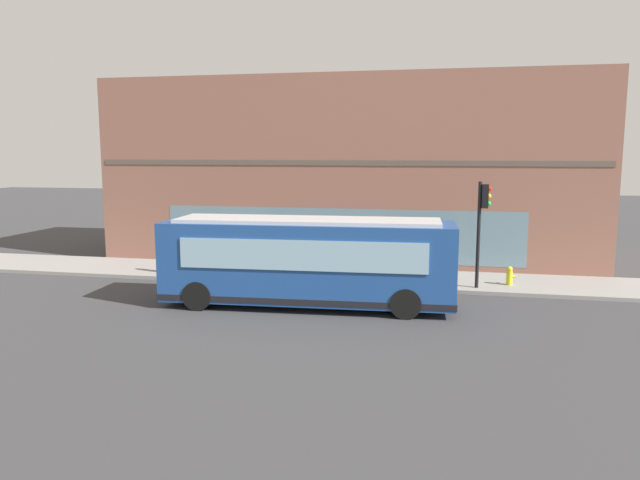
% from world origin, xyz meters
% --- Properties ---
extents(ground, '(120.00, 120.00, 0.00)m').
position_xyz_m(ground, '(0.00, 0.00, 0.00)').
color(ground, '#38383A').
extents(sidewalk_curb, '(3.80, 40.00, 0.15)m').
position_xyz_m(sidewalk_curb, '(4.50, 0.00, 0.07)').
color(sidewalk_curb, gray).
rests_on(sidewalk_curb, ground).
extents(building_corner, '(8.14, 23.41, 8.81)m').
position_xyz_m(building_corner, '(10.44, 0.00, 4.40)').
color(building_corner, '#8C5B4C').
rests_on(building_corner, ground).
extents(city_bus_nearside, '(3.07, 10.16, 3.07)m').
position_xyz_m(city_bus_nearside, '(-0.27, -0.12, 1.55)').
color(city_bus_nearside, '#1E478C').
rests_on(city_bus_nearside, ground).
extents(traffic_light_near_corner, '(0.32, 0.49, 4.08)m').
position_xyz_m(traffic_light_near_corner, '(3.24, -6.12, 2.99)').
color(traffic_light_near_corner, black).
rests_on(traffic_light_near_corner, sidewalk_curb).
extents(fire_hydrant, '(0.35, 0.35, 0.74)m').
position_xyz_m(fire_hydrant, '(3.99, -7.28, 0.51)').
color(fire_hydrant, gold).
rests_on(fire_hydrant, sidewalk_curb).
extents(pedestrian_walking_along_curb, '(0.32, 0.32, 1.82)m').
position_xyz_m(pedestrian_walking_along_curb, '(3.31, 6.52, 1.21)').
color(pedestrian_walking_along_curb, '#3359A5').
rests_on(pedestrian_walking_along_curb, sidewalk_curb).
extents(pedestrian_by_light_pole, '(0.32, 0.32, 1.54)m').
position_xyz_m(pedestrian_by_light_pole, '(4.51, 5.99, 1.03)').
color(pedestrian_by_light_pole, '#B23338').
rests_on(pedestrian_by_light_pole, sidewalk_curb).
extents(newspaper_vending_box, '(0.44, 0.42, 0.90)m').
position_xyz_m(newspaper_vending_box, '(3.63, -4.13, 0.60)').
color(newspaper_vending_box, '#BF3F19').
rests_on(newspaper_vending_box, sidewalk_curb).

